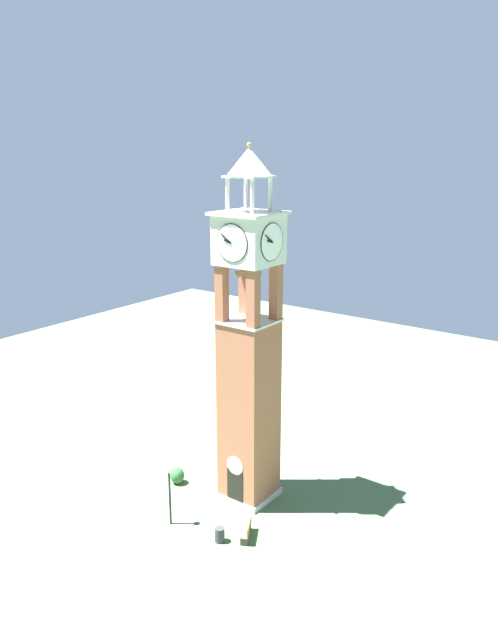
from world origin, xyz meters
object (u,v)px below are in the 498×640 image
Objects in this scene: trash_bin at (220,535)px; lamp_post at (169,484)px; clock_tower at (249,360)px; park_bench at (247,529)px.

lamp_post is at bearing -173.48° from trash_bin.
clock_tower reaches higher than lamp_post.
clock_tower is 9.34m from trash_bin.
lamp_post is 3.77m from trash_bin.
park_bench is at bearing -54.99° from clock_tower.
clock_tower is at bearing 125.01° from park_bench.
lamp_post is (-4.08, -1.49, 1.95)m from park_bench.
lamp_post is 4.32× the size of trash_bin.
park_bench is 1.46m from trash_bin.
park_bench reaches higher than trash_bin.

